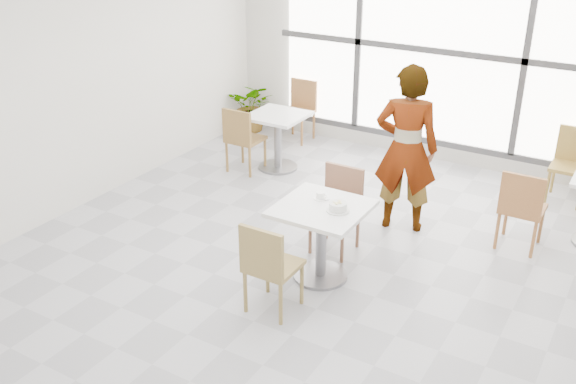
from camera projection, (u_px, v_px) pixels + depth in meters
The scene contains 16 objects.
floor at pixel (304, 274), 6.27m from camera, with size 7.00×7.00×0.00m, color #9E9EA5.
wall_back at pixel (439, 50), 8.35m from camera, with size 6.00×6.00×0.00m, color silver.
wall_left at pixel (64, 80), 7.02m from camera, with size 7.00×7.00×0.00m, color silver.
window at pixel (437, 51), 8.30m from camera, with size 4.60×0.07×2.52m.
main_table at pixel (321, 228), 6.01m from camera, with size 0.80×0.80×0.75m.
chair_near at pixel (268, 263), 5.50m from camera, with size 0.42×0.42×0.87m.
chair_far at pixel (339, 203), 6.55m from camera, with size 0.42×0.42×0.87m.
oatmeal_bowl at pixel (338, 207), 5.81m from camera, with size 0.21×0.21×0.10m.
coffee_cup at pixel (321, 196), 6.05m from camera, with size 0.16×0.13×0.07m.
person at pixel (406, 149), 6.79m from camera, with size 0.66×0.43×1.82m, color black.
bg_table_left at pixel (278, 133), 8.45m from camera, with size 0.70×0.70×0.75m.
bg_chair_left_near at pixel (242, 136), 8.33m from camera, with size 0.42×0.42×0.87m.
bg_chair_left_far at pixel (300, 106), 9.48m from camera, with size 0.42×0.42×0.87m.
bg_chair_right_near at pixel (522, 205), 6.50m from camera, with size 0.42×0.42×0.87m.
bg_chair_right_far at pixel (572, 160), 7.60m from camera, with size 0.42×0.42×0.87m.
plant_left at pixel (253, 106), 9.85m from camera, with size 0.69×0.60×0.76m, color #447039.
Camera 1 is at (2.60, -4.66, 3.38)m, focal length 40.50 mm.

